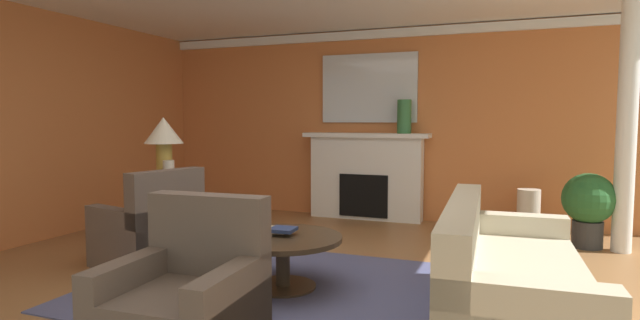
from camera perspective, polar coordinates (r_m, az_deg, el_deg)
The scene contains 20 objects.
ground_plane at distance 4.41m, azimuth -4.62°, elevation -14.28°, with size 8.70×8.70×0.00m, color olive.
wall_fireplace at distance 7.38m, azimuth 6.77°, elevation 4.00°, with size 7.29×0.12×2.70m, color #CC723D.
wall_window at distance 6.60m, azimuth -31.23°, elevation 3.31°, with size 0.12×7.27×2.70m, color #CC723D.
crown_moulding at distance 7.40m, azimuth 6.71°, elevation 13.89°, with size 7.29×0.08×0.12m, color white.
area_rug at distance 4.42m, azimuth -4.19°, elevation -14.15°, with size 3.13×2.38×0.01m, color #4C517A.
fireplace at distance 7.26m, azimuth 5.19°, elevation -2.09°, with size 1.80×0.35×1.23m.
mantel_mirror at distance 7.34m, azimuth 5.52°, elevation 8.05°, with size 1.39×0.04×0.98m, color silver.
sofa at distance 3.78m, azimuth 20.30°, elevation -13.01°, with size 0.98×2.13×0.85m.
armchair_near_window at distance 5.28m, azimuth -18.65°, elevation -7.87°, with size 0.97×0.97×0.95m.
armchair_facing_fireplace at distance 3.22m, azimuth -14.92°, elevation -15.85°, with size 0.83×0.83×0.95m.
coffee_table at distance 4.32m, azimuth -4.21°, elevation -10.01°, with size 1.00×1.00×0.45m.
side_table at distance 6.13m, azimuth -17.00°, elevation -5.23°, with size 0.56×0.56×0.70m.
table_lamp at distance 6.04m, azimuth -17.18°, elevation 2.50°, with size 0.44×0.44×0.75m.
vase_tall_corner at distance 6.75m, azimuth 22.41°, elevation -5.47°, with size 0.27×0.27×0.57m, color beige.
vase_on_side_table at distance 5.88m, azimuth -16.66°, elevation -1.34°, with size 0.12×0.12×0.27m, color beige.
vase_mantel_right at distance 7.04m, azimuth 9.46°, elevation 4.84°, with size 0.19×0.19×0.46m, color #33703D.
book_red_cover at distance 4.45m, azimuth -5.06°, elevation -7.83°, with size 0.26×0.15×0.03m, color tan.
book_art_folio at distance 4.31m, azimuth -4.19°, elevation -7.81°, with size 0.21×0.20×0.03m, color navy.
potted_plant at distance 6.36m, azimuth 27.99°, elevation -4.37°, with size 0.56×0.56×0.83m.
column_white at distance 6.26m, azimuth 31.26°, elevation 3.27°, with size 0.20×0.20×2.70m, color white.
Camera 1 is at (1.80, -3.76, 1.42)m, focal length 28.42 mm.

